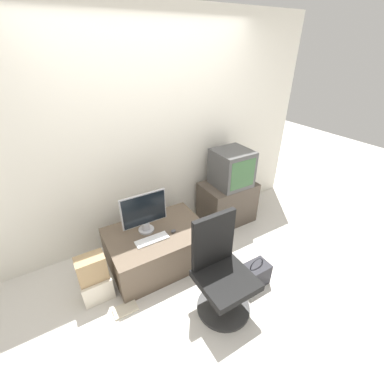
# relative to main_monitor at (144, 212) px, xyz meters

# --- Properties ---
(ground_plane) EXTENTS (12.00, 12.00, 0.00)m
(ground_plane) POSITION_rel_main_monitor_xyz_m (0.38, -0.80, -0.68)
(ground_plane) COLOR beige
(wall_back) EXTENTS (4.40, 0.05, 2.60)m
(wall_back) POSITION_rel_main_monitor_xyz_m (0.38, 0.53, 0.62)
(wall_back) COLOR silver
(wall_back) RESTS_ON ground_plane
(desk) EXTENTS (1.08, 0.76, 0.44)m
(desk) POSITION_rel_main_monitor_xyz_m (0.09, -0.08, -0.46)
(desk) COLOR brown
(desk) RESTS_ON ground_plane
(side_stand) EXTENTS (0.71, 0.50, 0.58)m
(side_stand) POSITION_rel_main_monitor_xyz_m (1.27, 0.19, -0.39)
(side_stand) COLOR #4C4238
(side_stand) RESTS_ON ground_plane
(main_monitor) EXTENTS (0.50, 0.17, 0.46)m
(main_monitor) POSITION_rel_main_monitor_xyz_m (0.00, 0.00, 0.00)
(main_monitor) COLOR #B2B2B7
(main_monitor) RESTS_ON desk
(keyboard) EXTENTS (0.35, 0.12, 0.01)m
(keyboard) POSITION_rel_main_monitor_xyz_m (-0.01, -0.19, -0.23)
(keyboard) COLOR white
(keyboard) RESTS_ON desk
(mouse) EXTENTS (0.06, 0.04, 0.03)m
(mouse) POSITION_rel_main_monitor_xyz_m (0.24, -0.19, -0.22)
(mouse) COLOR #4C4C51
(mouse) RESTS_ON desk
(crt_tv) EXTENTS (0.46, 0.46, 0.48)m
(crt_tv) POSITION_rel_main_monitor_xyz_m (1.29, 0.16, 0.15)
(crt_tv) COLOR #474747
(crt_tv) RESTS_ON side_stand
(office_chair) EXTENTS (0.51, 0.51, 0.97)m
(office_chair) POSITION_rel_main_monitor_xyz_m (0.36, -0.90, -0.27)
(office_chair) COLOR #333333
(office_chair) RESTS_ON ground_plane
(cardboard_box_lower) EXTENTS (0.29, 0.23, 0.25)m
(cardboard_box_lower) POSITION_rel_main_monitor_xyz_m (-0.64, -0.20, -0.55)
(cardboard_box_lower) COLOR beige
(cardboard_box_lower) RESTS_ON ground_plane
(cardboard_box_upper) EXTENTS (0.27, 0.17, 0.26)m
(cardboard_box_upper) POSITION_rel_main_monitor_xyz_m (-0.64, -0.20, -0.30)
(cardboard_box_upper) COLOR #A3845B
(cardboard_box_upper) RESTS_ON cardboard_box_lower
(handbag) EXTENTS (0.29, 0.19, 0.35)m
(handbag) POSITION_rel_main_monitor_xyz_m (0.82, -0.90, -0.55)
(handbag) COLOR #232328
(handbag) RESTS_ON ground_plane
(book) EXTENTS (0.23, 0.13, 0.02)m
(book) POSITION_rel_main_monitor_xyz_m (-0.46, -0.51, -0.67)
(book) COLOR beige
(book) RESTS_ON ground_plane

